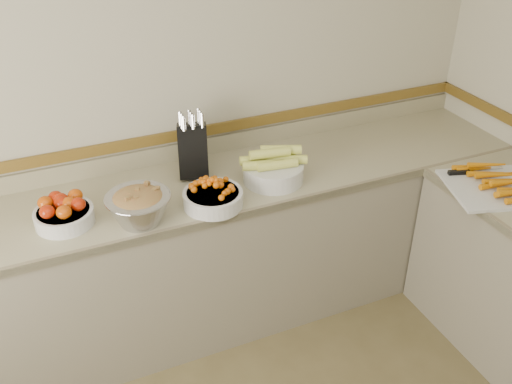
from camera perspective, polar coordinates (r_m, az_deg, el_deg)
name	(u,v)px	position (r m, az deg, el deg)	size (l,w,h in m)	color
back_wall	(144,96)	(3.04, -11.16, 9.36)	(4.00, 4.00, 0.00)	#B4AE94
counter_back	(174,261)	(3.19, -8.19, -6.86)	(4.00, 0.65, 1.08)	gray
knife_block	(193,149)	(3.01, -6.33, 4.27)	(0.20, 0.22, 0.37)	black
tomato_bowl	(63,212)	(2.78, -18.70, -1.91)	(0.28, 0.28, 0.13)	silver
cherry_tomato_bowl	(213,196)	(2.78, -4.33, -0.41)	(0.30, 0.30, 0.16)	silver
corn_bowl	(273,168)	(2.97, 1.74, 2.39)	(0.35, 0.32, 0.19)	silver
rhubarb_bowl	(139,206)	(2.68, -11.65, -1.38)	(0.31, 0.31, 0.18)	#B2B2BA
cutting_board	(499,184)	(3.18, 23.12, 0.75)	(0.62, 0.55, 0.08)	silver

